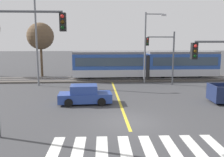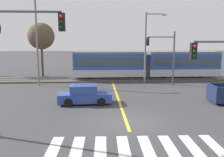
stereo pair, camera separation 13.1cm
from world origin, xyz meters
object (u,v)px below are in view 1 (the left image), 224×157
Objects in this scene: traffic_light_far_right at (164,51)px; sedan_crossing at (85,95)px; light_rail_tram at (146,64)px; traffic_light_near_left at (17,52)px; bare_tree_west at (40,36)px; street_lamp_centre at (147,43)px; street_lamp_west at (38,37)px.

sedan_crossing is at bearing -138.50° from traffic_light_far_right.
light_rail_tram is at bearing 107.58° from traffic_light_far_right.
traffic_light_far_right is at bearing -72.42° from light_rail_tram.
traffic_light_far_right is 18.13m from traffic_light_near_left.
light_rail_tram is 4.45m from traffic_light_far_right.
light_rail_tram is 2.49× the size of bare_tree_west.
street_lamp_centre is (9.83, 15.16, 0.22)m from traffic_light_near_left.
traffic_light_near_left is 0.91× the size of bare_tree_west.
street_lamp_west is (-13.93, 0.47, 1.55)m from traffic_light_far_right.
traffic_light_far_right reaches higher than sedan_crossing.
street_lamp_west reaches higher than traffic_light_near_left.
traffic_light_far_right is 17.06m from bare_tree_west.
street_lamp_centre is at bearing 51.91° from sedan_crossing.
street_lamp_centre is (-1.69, 1.17, 0.83)m from traffic_light_far_right.
street_lamp_centre reaches higher than sedan_crossing.
street_lamp_west is at bearing -165.00° from light_rail_tram.
bare_tree_west is (-6.72, 15.03, 4.87)m from sedan_crossing.
street_lamp_centre reaches higher than traffic_light_near_left.
sedan_crossing is 0.57× the size of bare_tree_west.
street_lamp_west is 1.19× the size of street_lamp_centre.
sedan_crossing is (-7.28, -11.39, -1.35)m from light_rail_tram.
bare_tree_west is at bearing 114.10° from sedan_crossing.
traffic_light_near_left reaches higher than light_rail_tram.
bare_tree_west is at bearing 153.75° from traffic_light_far_right.
street_lamp_centre is (-0.46, -2.70, 2.65)m from light_rail_tram.
traffic_light_near_left is (-11.52, -13.99, 0.61)m from traffic_light_far_right.
sedan_crossing is 11.75m from street_lamp_centre.
traffic_light_near_left is at bearing -129.47° from traffic_light_far_right.
street_lamp_centre reaches higher than traffic_light_far_right.
street_lamp_west is at bearing -176.71° from street_lamp_centre.
traffic_light_far_right is 0.61× the size of street_lamp_west.
bare_tree_west is at bearing 99.79° from traffic_light_near_left.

